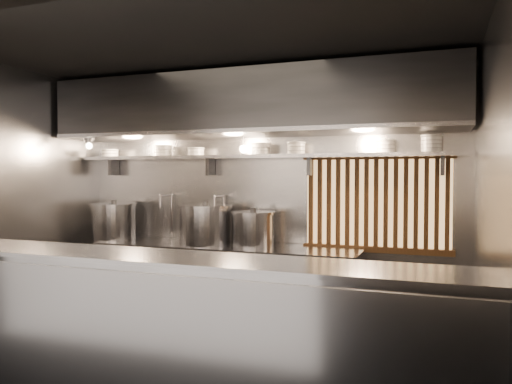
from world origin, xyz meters
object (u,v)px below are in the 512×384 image
Objects in this scene: heat_lamp at (88,141)px; stock_pot_mid at (253,229)px; stock_pot_left at (114,221)px; stock_pot_right at (205,225)px; pendant_bulb at (244,149)px.

stock_pot_mid is (1.93, 0.29, -0.98)m from heat_lamp.
heat_lamp is 0.57× the size of stock_pot_left.
stock_pot_right reaches higher than stock_pot_mid.
stock_pot_mid is 0.75× the size of stock_pot_right.
stock_pot_mid is (0.13, -0.06, -0.87)m from pendant_bulb.
stock_pot_right is at bearing -166.07° from pendant_bulb.
heat_lamp is 0.65× the size of stock_pot_mid.
pendant_bulb is 0.35× the size of stock_pot_mid.
pendant_bulb is 0.31× the size of stock_pot_left.
pendant_bulb reaches higher than stock_pot_left.
stock_pot_left is (-1.65, -0.08, -0.84)m from pendant_bulb.
pendant_bulb is at bearing 13.93° from stock_pot_right.
heat_lamp reaches higher than stock_pot_right.
pendant_bulb is (1.80, 0.35, -0.11)m from heat_lamp.
stock_pot_right is at bearing 10.10° from heat_lamp.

